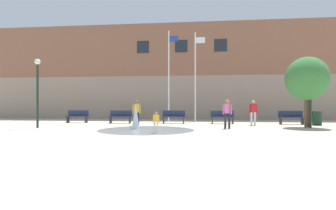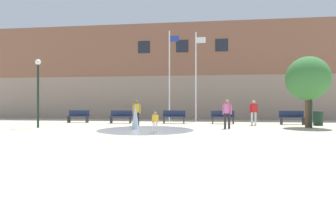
{
  "view_description": "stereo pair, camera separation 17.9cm",
  "coord_description": "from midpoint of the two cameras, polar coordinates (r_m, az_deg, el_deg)",
  "views": [
    {
      "loc": [
        1.29,
        -8.9,
        1.3
      ],
      "look_at": [
        -0.38,
        6.94,
        1.3
      ],
      "focal_mm": 28.0,
      "sensor_mm": 36.0,
      "label": 1
    },
    {
      "loc": [
        1.47,
        -8.88,
        1.3
      ],
      "look_at": [
        -0.38,
        6.94,
        1.3
      ],
      "focal_mm": 28.0,
      "sensor_mm": 36.0,
      "label": 2
    }
  ],
  "objects": [
    {
      "name": "lamp_post_left_lane",
      "position": [
        16.66,
        -26.16,
        4.32
      ],
      "size": [
        0.32,
        0.32,
        3.91
      ],
      "color": "#192D23",
      "rests_on": "ground"
    },
    {
      "name": "park_bench_under_left_flagpole",
      "position": [
        18.97,
        -9.92,
        -2.48
      ],
      "size": [
        1.6,
        0.44,
        0.91
      ],
      "color": "#28282D",
      "rests_on": "ground"
    },
    {
      "name": "adult_near_bench",
      "position": [
        16.28,
        -6.53,
        -1.29
      ],
      "size": [
        0.5,
        0.35,
        1.59
      ],
      "rotation": [
        0.0,
        0.0,
        -1.62
      ],
      "color": "#28282D",
      "rests_on": "ground"
    },
    {
      "name": "splash_fountain",
      "position": [
        14.02,
        -5.78,
        -3.78
      ],
      "size": [
        4.99,
        4.99,
        1.37
      ],
      "color": "gray",
      "rests_on": "ground"
    },
    {
      "name": "street_tree_near_building",
      "position": [
        17.18,
        28.37,
        5.04
      ],
      "size": [
        2.38,
        2.38,
        4.09
      ],
      "color": "brown",
      "rests_on": "ground"
    },
    {
      "name": "trash_can",
      "position": [
        19.27,
        30.09,
        -2.53
      ],
      "size": [
        0.56,
        0.56,
        0.9
      ],
      "primitive_type": "cylinder",
      "color": "#193323",
      "rests_on": "ground"
    },
    {
      "name": "library_building",
      "position": [
        26.78,
        3.69,
        6.63
      ],
      "size": [
        36.0,
        6.05,
        8.77
      ],
      "color": "gray",
      "rests_on": "ground"
    },
    {
      "name": "ground_plane",
      "position": [
        9.09,
        -2.14,
        -8.23
      ],
      "size": [
        100.0,
        100.0,
        0.0
      ],
      "primitive_type": "plane",
      "color": "#BCB299"
    },
    {
      "name": "child_with_pink_shirt",
      "position": [
        12.23,
        -2.39,
        -3.38
      ],
      "size": [
        0.31,
        0.22,
        0.99
      ],
      "rotation": [
        0.0,
        0.0,
        2.52
      ],
      "color": "silver",
      "rests_on": "ground"
    },
    {
      "name": "lamp_post_right_lane",
      "position": [
        16.97,
        28.99,
        4.15
      ],
      "size": [
        0.32,
        0.32,
        3.87
      ],
      "color": "#192D23",
      "rests_on": "ground"
    },
    {
      "name": "adult_in_red",
      "position": [
        14.78,
        13.08,
        -1.42
      ],
      "size": [
        0.5,
        0.39,
        1.59
      ],
      "rotation": [
        0.0,
        0.0,
        1.09
      ],
      "color": "#28282D",
      "rests_on": "ground"
    },
    {
      "name": "park_bench_left_of_flagpoles",
      "position": [
        20.36,
        -18.69,
        -2.31
      ],
      "size": [
        1.6,
        0.44,
        0.91
      ],
      "color": "#28282D",
      "rests_on": "ground"
    },
    {
      "name": "flagpole_left",
      "position": [
        20.67,
        0.65,
        6.95
      ],
      "size": [
        0.8,
        0.1,
        7.12
      ],
      "color": "silver",
      "rests_on": "ground"
    },
    {
      "name": "park_bench_center",
      "position": [
        18.46,
        1.6,
        -2.55
      ],
      "size": [
        1.6,
        0.44,
        0.91
      ],
      "color": "#28282D",
      "rests_on": "ground"
    },
    {
      "name": "adult_watching",
      "position": [
        17.61,
        18.43,
        -1.19
      ],
      "size": [
        0.5,
        0.26,
        1.59
      ],
      "rotation": [
        0.0,
        0.0,
        -2.96
      ],
      "color": "silver",
      "rests_on": "ground"
    },
    {
      "name": "park_bench_under_right_flagpole",
      "position": [
        18.55,
        12.12,
        -2.53
      ],
      "size": [
        1.6,
        0.44,
        0.91
      ],
      "color": "#28282D",
      "rests_on": "ground"
    },
    {
      "name": "park_bench_far_right",
      "position": [
        19.38,
        25.62,
        -2.43
      ],
      "size": [
        1.6,
        0.44,
        0.91
      ],
      "color": "#28282D",
      "rests_on": "ground"
    },
    {
      "name": "flagpole_right",
      "position": [
        20.55,
        6.43,
        6.75
      ],
      "size": [
        0.8,
        0.1,
        6.95
      ],
      "color": "silver",
      "rests_on": "ground"
    }
  ]
}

